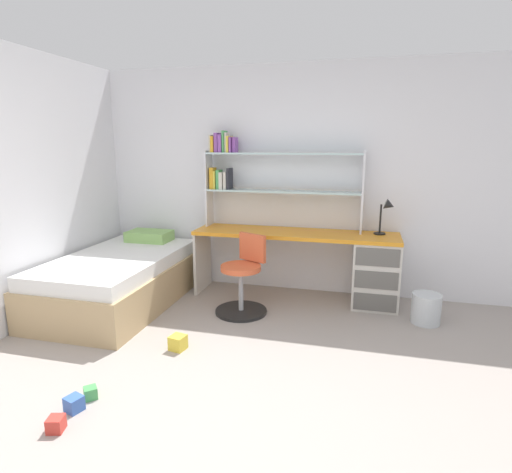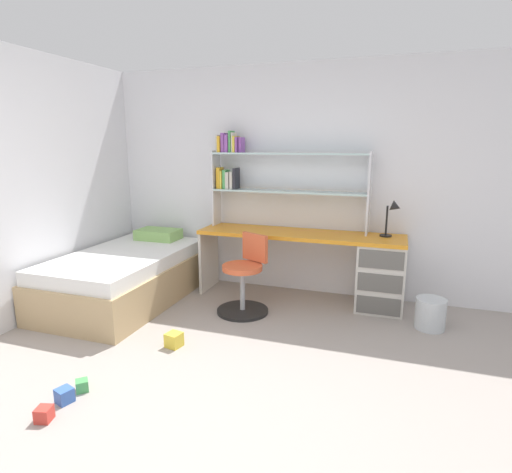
{
  "view_description": "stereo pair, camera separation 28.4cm",
  "coord_description": "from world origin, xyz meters",
  "px_view_note": "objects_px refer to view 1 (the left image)",
  "views": [
    {
      "loc": [
        0.71,
        -1.99,
        1.67
      ],
      "look_at": [
        -0.23,
        1.67,
        0.83
      ],
      "focal_mm": 29.37,
      "sensor_mm": 36.0,
      "label": 1
    },
    {
      "loc": [
        0.98,
        -1.91,
        1.67
      ],
      "look_at": [
        -0.23,
        1.67,
        0.83
      ],
      "focal_mm": 29.37,
      "sensor_mm": 36.0,
      "label": 2
    }
  ],
  "objects_px": {
    "bed_platform": "(120,279)",
    "toy_block_green_1": "(91,393)",
    "desk": "(350,264)",
    "toy_block_red_2": "(56,424)",
    "swivel_chair": "(243,283)",
    "bookshelf_hutch": "(259,172)",
    "waste_bin": "(426,309)",
    "toy_block_yellow_0": "(178,343)",
    "toy_block_blue_3": "(74,404)",
    "desk_lamp": "(387,211)"
  },
  "relations": [
    {
      "from": "swivel_chair",
      "to": "toy_block_red_2",
      "type": "relative_size",
      "value": 8.73
    },
    {
      "from": "bookshelf_hutch",
      "to": "toy_block_green_1",
      "type": "bearing_deg",
      "value": -103.58
    },
    {
      "from": "swivel_chair",
      "to": "toy_block_red_2",
      "type": "distance_m",
      "value": 2.11
    },
    {
      "from": "waste_bin",
      "to": "toy_block_blue_3",
      "type": "height_order",
      "value": "waste_bin"
    },
    {
      "from": "desk",
      "to": "toy_block_red_2",
      "type": "relative_size",
      "value": 24.25
    },
    {
      "from": "desk",
      "to": "swivel_chair",
      "type": "relative_size",
      "value": 2.78
    },
    {
      "from": "toy_block_yellow_0",
      "to": "toy_block_red_2",
      "type": "relative_size",
      "value": 1.34
    },
    {
      "from": "bed_platform",
      "to": "waste_bin",
      "type": "distance_m",
      "value": 3.09
    },
    {
      "from": "bookshelf_hutch",
      "to": "toy_block_red_2",
      "type": "height_order",
      "value": "bookshelf_hutch"
    },
    {
      "from": "desk_lamp",
      "to": "toy_block_red_2",
      "type": "relative_size",
      "value": 4.26
    },
    {
      "from": "desk",
      "to": "bookshelf_hutch",
      "type": "bearing_deg",
      "value": 171.75
    },
    {
      "from": "bed_platform",
      "to": "swivel_chair",
      "type": "bearing_deg",
      "value": 4.96
    },
    {
      "from": "toy_block_green_1",
      "to": "swivel_chair",
      "type": "bearing_deg",
      "value": 71.17
    },
    {
      "from": "swivel_chair",
      "to": "waste_bin",
      "type": "distance_m",
      "value": 1.77
    },
    {
      "from": "desk",
      "to": "swivel_chair",
      "type": "distance_m",
      "value": 1.16
    },
    {
      "from": "bed_platform",
      "to": "desk",
      "type": "bearing_deg",
      "value": 15.5
    },
    {
      "from": "desk",
      "to": "toy_block_yellow_0",
      "type": "height_order",
      "value": "desk"
    },
    {
      "from": "toy_block_green_1",
      "to": "toy_block_blue_3",
      "type": "distance_m",
      "value": 0.14
    },
    {
      "from": "desk_lamp",
      "to": "toy_block_green_1",
      "type": "xyz_separation_m",
      "value": [
        -1.94,
        -2.29,
        -0.96
      ]
    },
    {
      "from": "bed_platform",
      "to": "toy_block_red_2",
      "type": "relative_size",
      "value": 20.69
    },
    {
      "from": "bed_platform",
      "to": "toy_block_blue_3",
      "type": "height_order",
      "value": "bed_platform"
    },
    {
      "from": "bookshelf_hutch",
      "to": "bed_platform",
      "type": "height_order",
      "value": "bookshelf_hutch"
    },
    {
      "from": "desk_lamp",
      "to": "bed_platform",
      "type": "distance_m",
      "value": 2.87
    },
    {
      "from": "swivel_chair",
      "to": "waste_bin",
      "type": "bearing_deg",
      "value": 5.6
    },
    {
      "from": "bookshelf_hutch",
      "to": "waste_bin",
      "type": "bearing_deg",
      "value": -16.22
    },
    {
      "from": "toy_block_yellow_0",
      "to": "swivel_chair",
      "type": "bearing_deg",
      "value": 71.69
    },
    {
      "from": "bed_platform",
      "to": "toy_block_blue_3",
      "type": "bearing_deg",
      "value": -67.06
    },
    {
      "from": "waste_bin",
      "to": "toy_block_red_2",
      "type": "distance_m",
      "value": 3.2
    },
    {
      "from": "desk_lamp",
      "to": "toy_block_green_1",
      "type": "height_order",
      "value": "desk_lamp"
    },
    {
      "from": "waste_bin",
      "to": "toy_block_yellow_0",
      "type": "bearing_deg",
      "value": -152.35
    },
    {
      "from": "bed_platform",
      "to": "toy_block_green_1",
      "type": "height_order",
      "value": "bed_platform"
    },
    {
      "from": "toy_block_green_1",
      "to": "toy_block_red_2",
      "type": "height_order",
      "value": "toy_block_red_2"
    },
    {
      "from": "desk_lamp",
      "to": "toy_block_blue_3",
      "type": "height_order",
      "value": "desk_lamp"
    },
    {
      "from": "toy_block_blue_3",
      "to": "toy_block_green_1",
      "type": "bearing_deg",
      "value": 82.52
    },
    {
      "from": "desk_lamp",
      "to": "bookshelf_hutch",
      "type": "bearing_deg",
      "value": 176.58
    },
    {
      "from": "toy_block_yellow_0",
      "to": "toy_block_green_1",
      "type": "distance_m",
      "value": 0.83
    },
    {
      "from": "bookshelf_hutch",
      "to": "toy_block_green_1",
      "type": "relative_size",
      "value": 21.53
    },
    {
      "from": "toy_block_green_1",
      "to": "toy_block_blue_3",
      "type": "relative_size",
      "value": 0.83
    },
    {
      "from": "toy_block_green_1",
      "to": "toy_block_red_2",
      "type": "xyz_separation_m",
      "value": [
        0.0,
        -0.33,
        0.0
      ]
    },
    {
      "from": "toy_block_red_2",
      "to": "toy_block_green_1",
      "type": "bearing_deg",
      "value": 90.8
    },
    {
      "from": "toy_block_green_1",
      "to": "toy_block_blue_3",
      "type": "xyz_separation_m",
      "value": [
        -0.02,
        -0.14,
        0.01
      ]
    },
    {
      "from": "waste_bin",
      "to": "toy_block_yellow_0",
      "type": "relative_size",
      "value": 2.37
    },
    {
      "from": "bookshelf_hutch",
      "to": "bed_platform",
      "type": "distance_m",
      "value": 1.89
    },
    {
      "from": "waste_bin",
      "to": "toy_block_green_1",
      "type": "height_order",
      "value": "waste_bin"
    },
    {
      "from": "toy_block_yellow_0",
      "to": "toy_block_blue_3",
      "type": "xyz_separation_m",
      "value": [
        -0.29,
        -0.92,
        -0.01
      ]
    },
    {
      "from": "desk",
      "to": "toy_block_blue_3",
      "type": "distance_m",
      "value": 2.89
    },
    {
      "from": "swivel_chair",
      "to": "toy_block_red_2",
      "type": "height_order",
      "value": "swivel_chair"
    },
    {
      "from": "desk",
      "to": "toy_block_green_1",
      "type": "height_order",
      "value": "desk"
    },
    {
      "from": "waste_bin",
      "to": "toy_block_red_2",
      "type": "bearing_deg",
      "value": -136.72
    },
    {
      "from": "swivel_chair",
      "to": "toy_block_red_2",
      "type": "bearing_deg",
      "value": -105.76
    }
  ]
}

